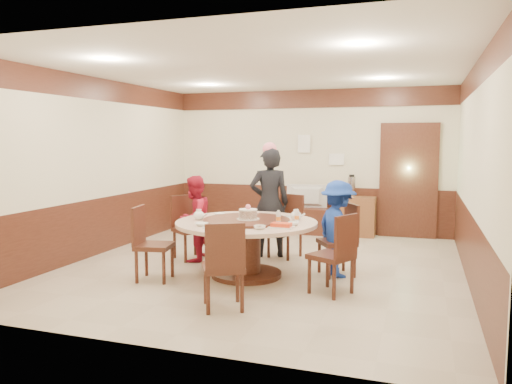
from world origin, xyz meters
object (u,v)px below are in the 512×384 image
(person_red, at_px, (194,219))
(person_blue, at_px, (338,229))
(birthday_cake, at_px, (248,214))
(thermos, at_px, (351,187))
(television, at_px, (307,196))
(side_cabinet, at_px, (354,216))
(banquet_table, at_px, (247,237))
(person_standing, at_px, (269,203))
(shrimp_platter, at_px, (281,226))
(tv_stand, at_px, (306,221))

(person_red, xyz_separation_m, person_blue, (2.19, -0.17, 0.00))
(birthday_cake, distance_m, thermos, 3.48)
(person_red, relative_size, person_blue, 1.00)
(birthday_cake, distance_m, television, 3.33)
(person_blue, height_order, thermos, person_blue)
(thermos, bearing_deg, side_cabinet, 0.00)
(banquet_table, distance_m, person_standing, 1.23)
(shrimp_platter, distance_m, tv_stand, 3.73)
(person_standing, xyz_separation_m, thermos, (0.98, 2.14, 0.09))
(person_standing, bearing_deg, television, -117.05)
(person_red, relative_size, television, 1.64)
(person_blue, height_order, side_cabinet, person_blue)
(thermos, bearing_deg, tv_stand, -178.00)
(person_red, distance_m, person_blue, 2.20)
(thermos, bearing_deg, banquet_table, -105.65)
(television, bearing_deg, person_blue, 101.28)
(person_red, bearing_deg, shrimp_platter, 68.84)
(person_red, distance_m, side_cabinet, 3.44)
(tv_stand, relative_size, television, 1.08)
(person_standing, xyz_separation_m, side_cabinet, (1.03, 2.14, -0.48))
(tv_stand, xyz_separation_m, television, (0.00, 0.00, 0.48))
(side_cabinet, bearing_deg, tv_stand, -178.12)
(birthday_cake, relative_size, thermos, 0.79)
(banquet_table, bearing_deg, person_standing, 92.10)
(person_red, bearing_deg, banquet_table, 69.86)
(shrimp_platter, bearing_deg, birthday_cake, 149.54)
(side_cabinet, bearing_deg, person_red, -126.11)
(television, bearing_deg, banquet_table, 79.58)
(birthday_cake, bearing_deg, person_blue, 20.31)
(television, height_order, thermos, thermos)
(person_blue, bearing_deg, tv_stand, -18.43)
(person_red, xyz_separation_m, tv_stand, (1.11, 2.74, -0.40))
(person_standing, height_order, birthday_cake, person_standing)
(banquet_table, height_order, shrimp_platter, shrimp_platter)
(person_standing, bearing_deg, person_red, 8.65)
(person_standing, height_order, television, person_standing)
(person_red, height_order, tv_stand, person_red)
(person_red, height_order, person_blue, same)
(banquet_table, height_order, television, television)
(person_standing, relative_size, thermos, 4.48)
(person_red, height_order, thermos, person_red)
(banquet_table, xyz_separation_m, person_standing, (-0.04, 1.19, 0.32))
(person_standing, xyz_separation_m, television, (0.12, 2.11, -0.12))
(banquet_table, bearing_deg, person_red, 151.55)
(birthday_cake, relative_size, shrimp_platter, 1.00)
(television, bearing_deg, tv_stand, 180.00)
(birthday_cake, height_order, thermos, thermos)
(person_red, relative_size, side_cabinet, 1.62)
(person_standing, relative_size, person_red, 1.32)
(person_standing, distance_m, thermos, 2.35)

